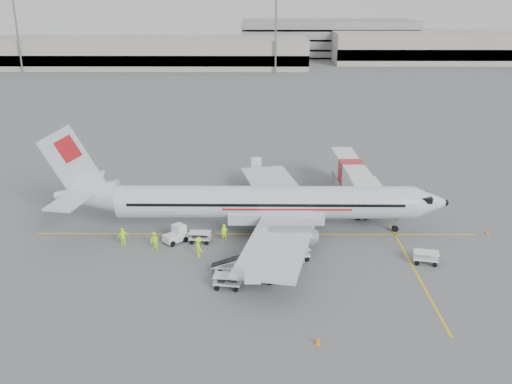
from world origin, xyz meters
TOP-DOWN VIEW (x-y plane):
  - ground at (0.00, 0.00)m, footprint 360.00×360.00m
  - stripe_lead at (0.00, 0.00)m, footprint 44.00×0.20m
  - stripe_cross at (14.00, -8.00)m, footprint 0.20×20.00m
  - terminal_west at (-40.00, 130.00)m, footprint 110.00×22.00m
  - terminal_east at (70.00, 145.00)m, footprint 90.00×26.00m
  - parking_garage at (25.00, 160.00)m, footprint 62.00×24.00m
  - treeline at (0.00, 175.00)m, footprint 300.00×3.00m
  - mast_west at (-70.00, 118.00)m, footprint 3.20×1.20m
  - mast_center at (5.00, 118.00)m, footprint 3.20×1.20m
  - aircraft at (0.96, 0.77)m, footprint 39.11×30.70m
  - jet_bridge at (10.94, 10.34)m, footprint 4.16×17.62m
  - belt_loader at (-1.83, -8.14)m, footprint 4.38×1.73m
  - tug_fore at (3.35, -6.19)m, footprint 2.05×1.19m
  - tug_mid at (1.83, -9.70)m, footprint 2.28×1.54m
  - tug_aft at (-7.84, -2.00)m, footprint 2.48×2.45m
  - cart_loaded_a at (-2.26, -10.95)m, footprint 2.41×1.63m
  - cart_loaded_b at (-5.42, -2.00)m, footprint 2.18×1.39m
  - cart_empty_a at (3.79, -5.71)m, footprint 2.48×1.80m
  - cart_empty_b at (15.29, -6.38)m, footprint 2.42×1.73m
  - cone_nose at (23.35, 0.25)m, footprint 0.32×0.32m
  - cone_port at (1.43, 11.31)m, footprint 0.43×0.43m
  - cone_stbd at (4.43, -18.85)m, footprint 0.39×0.39m
  - crew_a at (-3.08, -1.50)m, footprint 0.72×0.60m
  - crew_b at (-9.53, -3.73)m, footprint 1.10×1.10m
  - crew_c at (-5.21, -5.07)m, footprint 1.20×1.42m
  - crew_d at (-12.68, -2.85)m, footprint 1.18×0.91m

SIDE VIEW (x-z plane):
  - ground at x=0.00m, z-range 0.00..0.00m
  - stripe_lead at x=0.00m, z-range 0.00..0.01m
  - stripe_cross at x=14.00m, z-range 0.00..0.01m
  - cone_nose at x=23.35m, z-range 0.00..0.53m
  - cone_stbd at x=4.43m, z-range 0.00..0.64m
  - cone_port at x=1.43m, z-range 0.00..0.71m
  - cart_loaded_b at x=-5.42m, z-range 0.00..1.09m
  - cart_empty_b at x=15.29m, z-range 0.00..1.15m
  - cart_empty_a at x=3.79m, z-range 0.00..1.17m
  - cart_loaded_a at x=-2.26m, z-range 0.00..1.17m
  - tug_fore at x=3.35m, z-range 0.00..1.57m
  - tug_mid at x=1.83m, z-range 0.00..1.63m
  - crew_a at x=-3.08m, z-range 0.00..1.68m
  - tug_aft at x=-7.84m, z-range 0.00..1.71m
  - crew_b at x=-9.53m, z-range 0.00..1.80m
  - crew_d at x=-12.68m, z-range 0.00..1.86m
  - crew_c at x=-5.21m, z-range 0.00..1.90m
  - belt_loader at x=-1.83m, z-range 0.00..2.35m
  - jet_bridge at x=10.94m, z-range 0.00..4.59m
  - treeline at x=0.00m, z-range 0.00..6.00m
  - terminal_west at x=-40.00m, z-range 0.00..9.00m
  - terminal_east at x=70.00m, z-range 0.00..10.00m
  - aircraft at x=0.96m, z-range 0.00..10.76m
  - parking_garage at x=25.00m, z-range 0.00..14.00m
  - mast_west at x=-70.00m, z-range 0.00..22.00m
  - mast_center at x=5.00m, z-range 0.00..22.00m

